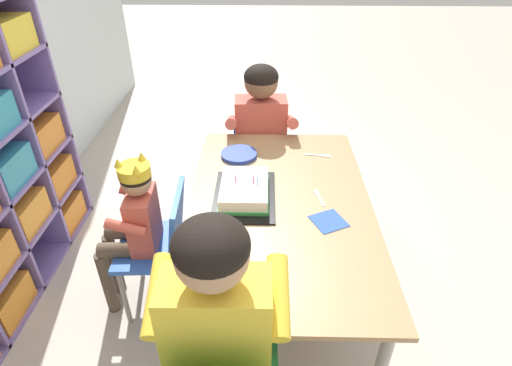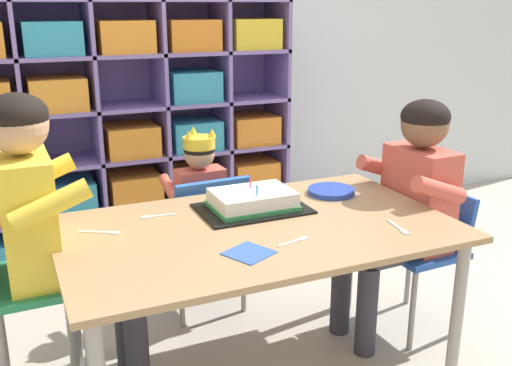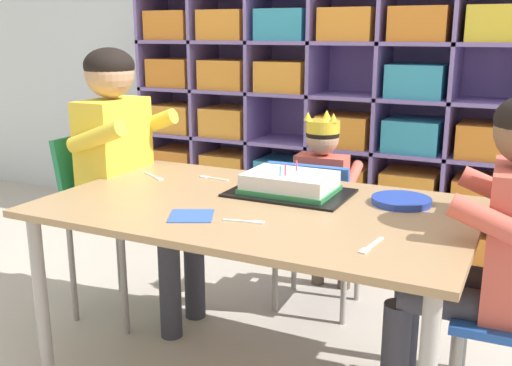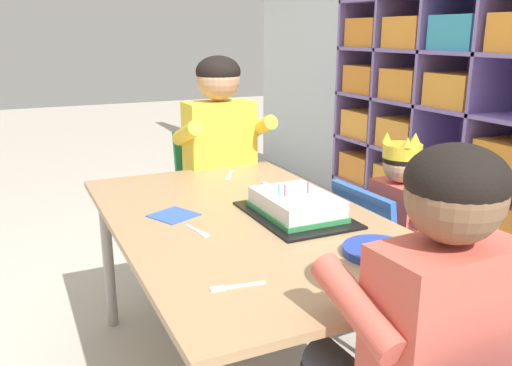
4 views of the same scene
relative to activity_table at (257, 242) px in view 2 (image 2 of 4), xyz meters
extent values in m
cube|color=#7F6BB2|center=(-0.31, 1.57, 0.13)|extent=(2.15, 0.01, 1.38)
cube|color=#7F6BB2|center=(-0.67, 1.41, 0.13)|extent=(0.02, 0.34, 1.38)
cube|color=#7F6BB2|center=(-0.31, 1.41, 0.13)|extent=(0.02, 0.34, 1.38)
cube|color=#7F6BB2|center=(0.04, 1.41, 0.13)|extent=(0.02, 0.34, 1.38)
cube|color=#7F6BB2|center=(0.40, 1.41, 0.13)|extent=(0.02, 0.34, 1.38)
cube|color=#7F6BB2|center=(0.75, 1.41, 0.13)|extent=(0.02, 0.34, 1.38)
cube|color=#7F6BB2|center=(-0.31, 1.41, -0.55)|extent=(2.15, 0.34, 0.02)
cube|color=#7F6BB2|center=(-0.31, 1.41, -0.28)|extent=(2.15, 0.34, 0.02)
cube|color=#7F6BB2|center=(-0.31, 1.41, -0.01)|extent=(2.15, 0.34, 0.02)
cube|color=#7F6BB2|center=(-0.31, 1.41, 0.27)|extent=(2.15, 0.34, 0.02)
cube|color=#7F6BB2|center=(-0.31, 1.41, 0.54)|extent=(2.15, 0.34, 0.02)
cube|color=#7F6BB2|center=(-0.31, 1.41, 0.81)|extent=(2.15, 0.34, 0.02)
cube|color=teal|center=(-0.85, 1.39, -0.46)|extent=(0.27, 0.27, 0.16)
cube|color=orange|center=(-0.49, 1.39, -0.46)|extent=(0.27, 0.27, 0.16)
cube|color=orange|center=(-0.14, 1.39, -0.46)|extent=(0.27, 0.27, 0.16)
cube|color=orange|center=(0.57, 1.39, -0.46)|extent=(0.27, 0.27, 0.16)
cube|color=teal|center=(-0.49, 1.39, -0.19)|extent=(0.27, 0.27, 0.16)
cube|color=orange|center=(-0.14, 1.39, -0.19)|extent=(0.27, 0.27, 0.16)
cube|color=orange|center=(0.22, 1.39, -0.19)|extent=(0.27, 0.27, 0.16)
cube|color=orange|center=(0.57, 1.39, -0.19)|extent=(0.27, 0.27, 0.16)
cube|color=orange|center=(-0.14, 1.39, 0.09)|extent=(0.27, 0.27, 0.16)
cube|color=teal|center=(0.22, 1.39, 0.09)|extent=(0.27, 0.27, 0.16)
cube|color=orange|center=(0.57, 1.39, 0.09)|extent=(0.27, 0.27, 0.16)
cube|color=orange|center=(-0.49, 1.39, 0.36)|extent=(0.27, 0.27, 0.16)
cube|color=teal|center=(0.22, 1.39, 0.36)|extent=(0.27, 0.27, 0.16)
cube|color=teal|center=(-0.49, 1.39, 0.63)|extent=(0.27, 0.27, 0.16)
cube|color=orange|center=(-0.14, 1.39, 0.63)|extent=(0.27, 0.27, 0.16)
cube|color=orange|center=(0.22, 1.39, 0.63)|extent=(0.27, 0.27, 0.16)
cube|color=yellow|center=(0.57, 1.39, 0.63)|extent=(0.27, 0.27, 0.16)
cube|color=#A37F56|center=(0.00, 0.00, 0.05)|extent=(1.34, 0.81, 0.02)
cylinder|color=#9E9993|center=(0.61, -0.34, -0.26)|extent=(0.04, 0.04, 0.60)
cylinder|color=#9E9993|center=(-0.61, 0.34, -0.26)|extent=(0.04, 0.04, 0.60)
cylinder|color=#9E9993|center=(0.61, 0.34, -0.26)|extent=(0.04, 0.04, 0.60)
cube|color=blue|center=(0.00, 0.61, -0.20)|extent=(0.37, 0.32, 0.03)
cube|color=blue|center=(0.00, 0.47, -0.04)|extent=(0.33, 0.08, 0.28)
cylinder|color=gray|center=(0.14, 0.73, -0.38)|extent=(0.02, 0.02, 0.35)
cylinder|color=gray|center=(-0.16, 0.72, -0.38)|extent=(0.02, 0.02, 0.35)
cylinder|color=gray|center=(0.15, 0.49, -0.38)|extent=(0.02, 0.02, 0.35)
cylinder|color=gray|center=(-0.14, 0.48, -0.38)|extent=(0.02, 0.02, 0.35)
cube|color=#D15647|center=(0.00, 0.62, -0.04)|extent=(0.22, 0.12, 0.29)
sphere|color=tan|center=(0.00, 0.62, 0.17)|extent=(0.13, 0.13, 0.13)
ellipsoid|color=black|center=(0.00, 0.62, 0.19)|extent=(0.14, 0.14, 0.10)
cylinder|color=yellow|center=(0.00, 0.62, 0.22)|extent=(0.14, 0.14, 0.05)
cone|color=yellow|center=(-0.01, 0.67, 0.27)|extent=(0.04, 0.04, 0.04)
cone|color=yellow|center=(0.05, 0.59, 0.27)|extent=(0.04, 0.04, 0.04)
cone|color=yellow|center=(-0.05, 0.59, 0.27)|extent=(0.04, 0.04, 0.04)
cylinder|color=brown|center=(0.06, 0.72, -0.16)|extent=(0.08, 0.21, 0.07)
cylinder|color=brown|center=(-0.07, 0.72, -0.16)|extent=(0.08, 0.21, 0.07)
cylinder|color=brown|center=(0.05, 0.83, -0.37)|extent=(0.06, 0.06, 0.37)
cylinder|color=brown|center=(-0.08, 0.82, -0.37)|extent=(0.06, 0.06, 0.37)
cylinder|color=#D15647|center=(0.12, 0.66, 0.02)|extent=(0.05, 0.18, 0.10)
cylinder|color=#D15647|center=(-0.13, 0.65, 0.02)|extent=(0.05, 0.18, 0.10)
cube|color=#238451|center=(-0.72, 0.19, -0.09)|extent=(0.32, 0.36, 0.03)
cylinder|color=gray|center=(-0.59, 0.05, -0.33)|extent=(0.02, 0.02, 0.46)
cylinder|color=gray|center=(-0.59, 0.34, -0.33)|extent=(0.02, 0.02, 0.46)
cylinder|color=gray|center=(-0.85, 0.34, -0.33)|extent=(0.02, 0.02, 0.46)
cube|color=yellow|center=(-0.72, 0.19, 0.13)|extent=(0.16, 0.30, 0.42)
sphere|color=tan|center=(-0.72, 0.19, 0.44)|extent=(0.19, 0.19, 0.19)
ellipsoid|color=black|center=(-0.72, 0.19, 0.47)|extent=(0.19, 0.19, 0.14)
cylinder|color=#33333D|center=(-0.57, 0.11, -0.05)|extent=(0.30, 0.10, 0.10)
cylinder|color=#33333D|center=(-0.57, 0.29, -0.05)|extent=(0.30, 0.10, 0.10)
cylinder|color=#33333D|center=(-0.42, 0.11, -0.32)|extent=(0.08, 0.08, 0.48)
cylinder|color=#33333D|center=(-0.42, 0.29, -0.32)|extent=(0.08, 0.08, 0.48)
cylinder|color=yellow|center=(-0.66, 0.03, 0.22)|extent=(0.25, 0.07, 0.14)
cylinder|color=yellow|center=(-0.66, 0.37, 0.22)|extent=(0.25, 0.07, 0.14)
cube|color=#1E4CA8|center=(0.77, 0.09, -0.19)|extent=(0.32, 0.38, 0.03)
cube|color=#1E4CA8|center=(0.91, 0.10, -0.06)|extent=(0.07, 0.34, 0.23)
cylinder|color=gray|center=(0.64, 0.24, -0.38)|extent=(0.02, 0.02, 0.36)
cylinder|color=gray|center=(0.65, -0.07, -0.38)|extent=(0.02, 0.02, 0.36)
cylinder|color=gray|center=(0.88, 0.25, -0.38)|extent=(0.02, 0.02, 0.36)
cylinder|color=gray|center=(0.89, -0.06, -0.38)|extent=(0.02, 0.02, 0.36)
cube|color=#D15647|center=(0.77, 0.09, 0.03)|extent=(0.17, 0.31, 0.42)
sphere|color=brown|center=(0.77, 0.09, 0.34)|extent=(0.19, 0.19, 0.19)
ellipsoid|color=black|center=(0.77, 0.09, 0.37)|extent=(0.19, 0.19, 0.14)
cylinder|color=#33333D|center=(0.61, 0.18, -0.15)|extent=(0.30, 0.11, 0.10)
cylinder|color=#33333D|center=(0.62, 0.00, -0.15)|extent=(0.30, 0.11, 0.10)
cylinder|color=#33333D|center=(0.46, 0.17, -0.37)|extent=(0.08, 0.08, 0.38)
cylinder|color=#33333D|center=(0.47, -0.01, -0.37)|extent=(0.08, 0.08, 0.38)
cylinder|color=#D15647|center=(0.70, 0.26, 0.12)|extent=(0.25, 0.07, 0.14)
cylinder|color=#D15647|center=(0.71, -0.08, 0.12)|extent=(0.25, 0.07, 0.14)
cube|color=black|center=(0.05, 0.16, 0.07)|extent=(0.40, 0.27, 0.01)
cube|color=white|center=(0.05, 0.16, 0.10)|extent=(0.29, 0.21, 0.07)
cube|color=#338E4C|center=(0.05, 0.16, 0.08)|extent=(0.30, 0.22, 0.02)
cylinder|color=#E54C66|center=(0.05, 0.11, 0.15)|extent=(0.01, 0.01, 0.04)
cylinder|color=#4CB2E5|center=(0.04, 0.10, 0.15)|extent=(0.01, 0.01, 0.04)
cylinder|color=#E54C66|center=(0.06, 0.19, 0.15)|extent=(0.01, 0.01, 0.04)
cylinder|color=#233DA3|center=(0.42, 0.20, 0.07)|extent=(0.19, 0.19, 0.02)
cube|color=#3356B7|center=(-0.12, -0.20, 0.06)|extent=(0.17, 0.17, 0.00)
cube|color=white|center=(0.03, -0.18, 0.06)|extent=(0.09, 0.03, 0.00)
cube|color=white|center=(0.09, -0.17, 0.06)|extent=(0.04, 0.03, 0.00)
cube|color=white|center=(-0.27, 0.23, 0.06)|extent=(0.09, 0.02, 0.00)
cube|color=white|center=(-0.33, 0.23, 0.06)|extent=(0.04, 0.02, 0.00)
cube|color=white|center=(0.43, -0.19, 0.06)|extent=(0.02, 0.10, 0.00)
cube|color=white|center=(0.42, -0.26, 0.06)|extent=(0.02, 0.04, 0.00)
cube|color=white|center=(-0.53, 0.17, 0.06)|extent=(0.10, 0.06, 0.00)
cube|color=white|center=(-0.46, 0.13, 0.06)|extent=(0.04, 0.03, 0.00)
camera|label=1|loc=(-1.45, 0.07, 1.13)|focal=28.82mm
camera|label=2|loc=(-0.76, -1.70, 0.79)|focal=40.80mm
camera|label=3|loc=(0.78, -1.60, 0.59)|focal=40.99mm
camera|label=4|loc=(1.47, -0.65, 0.63)|focal=37.57mm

